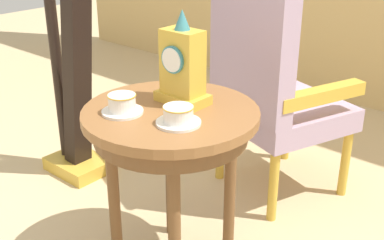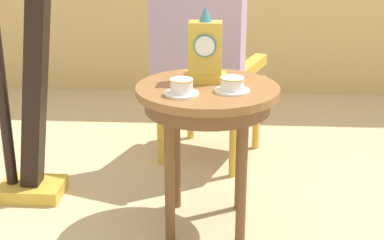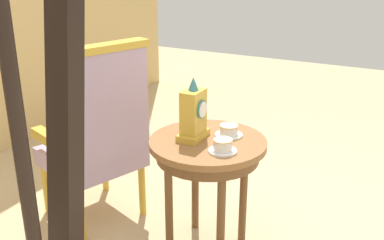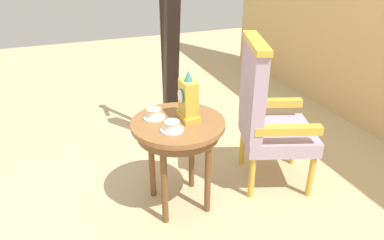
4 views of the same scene
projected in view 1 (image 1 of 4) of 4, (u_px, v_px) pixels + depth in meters
side_table at (171, 132)px, 1.77m from camera, size 0.63×0.63×0.67m
teacup_left at (122, 105)px, 1.70m from camera, size 0.14×0.14×0.07m
teacup_right at (178, 116)px, 1.61m from camera, size 0.15×0.15×0.06m
mantel_clock at (182, 67)px, 1.75m from camera, size 0.19×0.11×0.34m
armchair at (269, 79)px, 2.29m from camera, size 0.68×0.68×1.14m
harp at (70, 39)px, 2.40m from camera, size 0.40×0.24×1.81m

